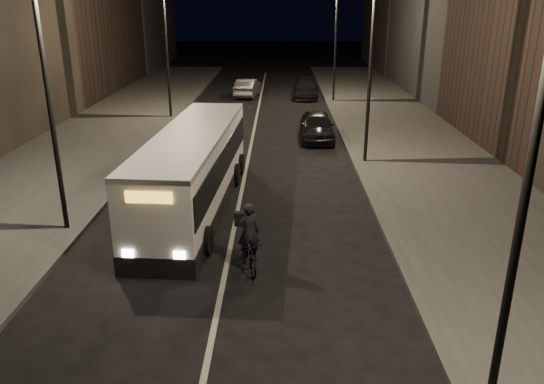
{
  "coord_description": "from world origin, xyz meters",
  "views": [
    {
      "loc": [
        1.55,
        -12.24,
        7.38
      ],
      "look_at": [
        1.31,
        3.89,
        1.5
      ],
      "focal_mm": 35.0,
      "sensor_mm": 36.0,
      "label": 1
    }
  ],
  "objects_px": {
    "streetlight_right_mid": "(366,48)",
    "streetlight_left_near": "(53,70)",
    "streetlight_right_far": "(332,29)",
    "streetlight_left_far": "(170,34)",
    "car_mid": "(248,88)",
    "streetlight_right_near": "(519,135)",
    "car_far": "(306,89)",
    "cyclist_on_bicycle": "(249,247)",
    "city_bus": "(194,167)",
    "car_near": "(317,126)"
  },
  "relations": [
    {
      "from": "streetlight_left_near",
      "to": "car_far",
      "type": "height_order",
      "value": "streetlight_left_near"
    },
    {
      "from": "streetlight_right_far",
      "to": "cyclist_on_bicycle",
      "type": "xyz_separation_m",
      "value": [
        -4.65,
        -26.52,
        -4.66
      ]
    },
    {
      "from": "streetlight_right_near",
      "to": "city_bus",
      "type": "bearing_deg",
      "value": 124.03
    },
    {
      "from": "streetlight_left_far",
      "to": "car_mid",
      "type": "height_order",
      "value": "streetlight_left_far"
    },
    {
      "from": "car_mid",
      "to": "streetlight_left_far",
      "type": "bearing_deg",
      "value": 70.43
    },
    {
      "from": "streetlight_right_far",
      "to": "car_mid",
      "type": "bearing_deg",
      "value": 159.07
    },
    {
      "from": "streetlight_right_mid",
      "to": "car_mid",
      "type": "relative_size",
      "value": 1.86
    },
    {
      "from": "streetlight_right_near",
      "to": "streetlight_right_far",
      "type": "xyz_separation_m",
      "value": [
        0.0,
        32.0,
        0.0
      ]
    },
    {
      "from": "streetlight_right_far",
      "to": "car_far",
      "type": "xyz_separation_m",
      "value": [
        -1.73,
        2.08,
        -4.66
      ]
    },
    {
      "from": "city_bus",
      "to": "car_mid",
      "type": "relative_size",
      "value": 2.52
    },
    {
      "from": "streetlight_right_mid",
      "to": "streetlight_left_near",
      "type": "relative_size",
      "value": 1.0
    },
    {
      "from": "streetlight_right_mid",
      "to": "car_near",
      "type": "distance_m",
      "value": 6.73
    },
    {
      "from": "streetlight_left_far",
      "to": "car_mid",
      "type": "relative_size",
      "value": 1.86
    },
    {
      "from": "city_bus",
      "to": "car_far",
      "type": "relative_size",
      "value": 2.28
    },
    {
      "from": "streetlight_right_far",
      "to": "streetlight_left_far",
      "type": "xyz_separation_m",
      "value": [
        -10.66,
        -6.0,
        0.0
      ]
    },
    {
      "from": "streetlight_left_near",
      "to": "streetlight_left_far",
      "type": "bearing_deg",
      "value": 90.0
    },
    {
      "from": "streetlight_right_far",
      "to": "cyclist_on_bicycle",
      "type": "height_order",
      "value": "streetlight_right_far"
    },
    {
      "from": "streetlight_left_near",
      "to": "cyclist_on_bicycle",
      "type": "xyz_separation_m",
      "value": [
        6.02,
        -2.52,
        -4.66
      ]
    },
    {
      "from": "city_bus",
      "to": "streetlight_right_far",
      "type": "bearing_deg",
      "value": 75.63
    },
    {
      "from": "streetlight_right_near",
      "to": "streetlight_left_far",
      "type": "distance_m",
      "value": 28.1
    },
    {
      "from": "streetlight_right_mid",
      "to": "streetlight_left_far",
      "type": "height_order",
      "value": "same"
    },
    {
      "from": "city_bus",
      "to": "streetlight_left_far",
      "type": "bearing_deg",
      "value": 106.66
    },
    {
      "from": "city_bus",
      "to": "car_near",
      "type": "xyz_separation_m",
      "value": [
        5.2,
        10.34,
        -0.83
      ]
    },
    {
      "from": "streetlight_left_near",
      "to": "car_far",
      "type": "distance_m",
      "value": 27.95
    },
    {
      "from": "streetlight_right_far",
      "to": "car_mid",
      "type": "xyz_separation_m",
      "value": [
        -6.37,
        2.44,
        -4.64
      ]
    },
    {
      "from": "streetlight_right_near",
      "to": "car_near",
      "type": "xyz_separation_m",
      "value": [
        -1.73,
        20.6,
        -4.59
      ]
    },
    {
      "from": "streetlight_left_near",
      "to": "car_mid",
      "type": "relative_size",
      "value": 1.86
    },
    {
      "from": "streetlight_right_mid",
      "to": "city_bus",
      "type": "distance_m",
      "value": 9.75
    },
    {
      "from": "streetlight_left_near",
      "to": "cyclist_on_bicycle",
      "type": "bearing_deg",
      "value": -22.73
    },
    {
      "from": "streetlight_right_near",
      "to": "streetlight_right_mid",
      "type": "relative_size",
      "value": 1.0
    },
    {
      "from": "cyclist_on_bicycle",
      "to": "streetlight_right_near",
      "type": "bearing_deg",
      "value": -64.77
    },
    {
      "from": "car_far",
      "to": "streetlight_right_near",
      "type": "bearing_deg",
      "value": -84.68
    },
    {
      "from": "cyclist_on_bicycle",
      "to": "city_bus",
      "type": "bearing_deg",
      "value": 100.44
    },
    {
      "from": "streetlight_right_near",
      "to": "streetlight_left_far",
      "type": "height_order",
      "value": "same"
    },
    {
      "from": "car_near",
      "to": "streetlight_right_far",
      "type": "bearing_deg",
      "value": 81.56
    },
    {
      "from": "cyclist_on_bicycle",
      "to": "car_mid",
      "type": "bearing_deg",
      "value": 78.33
    },
    {
      "from": "car_near",
      "to": "car_mid",
      "type": "height_order",
      "value": "car_near"
    },
    {
      "from": "streetlight_left_far",
      "to": "cyclist_on_bicycle",
      "type": "distance_m",
      "value": 21.89
    },
    {
      "from": "streetlight_right_far",
      "to": "car_far",
      "type": "bearing_deg",
      "value": 129.83
    },
    {
      "from": "city_bus",
      "to": "cyclist_on_bicycle",
      "type": "relative_size",
      "value": 5.26
    },
    {
      "from": "streetlight_right_near",
      "to": "streetlight_left_near",
      "type": "distance_m",
      "value": 13.33
    },
    {
      "from": "cyclist_on_bicycle",
      "to": "car_near",
      "type": "relative_size",
      "value": 0.46
    },
    {
      "from": "streetlight_right_near",
      "to": "streetlight_left_near",
      "type": "relative_size",
      "value": 1.0
    },
    {
      "from": "streetlight_left_far",
      "to": "city_bus",
      "type": "height_order",
      "value": "streetlight_left_far"
    },
    {
      "from": "streetlight_right_near",
      "to": "car_mid",
      "type": "height_order",
      "value": "streetlight_right_near"
    },
    {
      "from": "streetlight_left_far",
      "to": "car_mid",
      "type": "xyz_separation_m",
      "value": [
        4.29,
        8.44,
        -4.64
      ]
    },
    {
      "from": "streetlight_right_near",
      "to": "city_bus",
      "type": "distance_m",
      "value": 12.95
    },
    {
      "from": "streetlight_left_near",
      "to": "city_bus",
      "type": "bearing_deg",
      "value": 31.26
    },
    {
      "from": "streetlight_left_far",
      "to": "cyclist_on_bicycle",
      "type": "relative_size",
      "value": 3.88
    },
    {
      "from": "streetlight_right_far",
      "to": "streetlight_left_far",
      "type": "height_order",
      "value": "same"
    }
  ]
}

